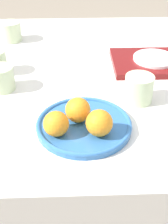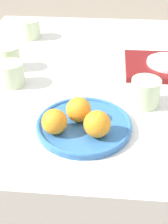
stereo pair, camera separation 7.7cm
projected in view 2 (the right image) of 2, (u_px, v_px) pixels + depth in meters
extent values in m
plane|color=gray|center=(108.00, 215.00, 1.50)|extent=(12.00, 12.00, 0.00)
cube|color=silver|center=(113.00, 155.00, 1.28)|extent=(1.11, 1.09, 0.77)
cylinder|color=#336BAD|center=(84.00, 126.00, 0.80)|extent=(0.24, 0.24, 0.01)
torus|color=#336BAD|center=(84.00, 124.00, 0.79)|extent=(0.24, 0.24, 0.01)
sphere|color=orange|center=(79.00, 110.00, 0.79)|extent=(0.06, 0.06, 0.06)
sphere|color=orange|center=(97.00, 124.00, 0.74)|extent=(0.07, 0.07, 0.07)
sphere|color=orange|center=(54.00, 122.00, 0.75)|extent=(0.06, 0.06, 0.06)
cube|color=maroon|center=(168.00, 67.00, 1.06)|extent=(0.29, 0.21, 0.02)
cylinder|color=beige|center=(12.00, 74.00, 0.96)|extent=(0.08, 0.08, 0.07)
cylinder|color=beige|center=(9.00, 58.00, 1.05)|extent=(0.07, 0.07, 0.08)
cylinder|color=beige|center=(30.00, 29.00, 1.28)|extent=(0.09, 0.09, 0.08)
cylinder|color=beige|center=(145.00, 92.00, 0.87)|extent=(0.08, 0.08, 0.08)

